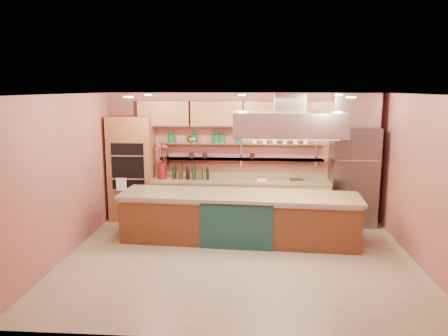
# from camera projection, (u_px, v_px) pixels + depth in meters

# --- Properties ---
(floor) EXTENTS (6.00, 5.00, 0.02)m
(floor) POSITION_uv_depth(u_px,v_px,m) (239.00, 259.00, 7.55)
(floor) COLOR tan
(floor) RESTS_ON ground
(ceiling) EXTENTS (6.00, 5.00, 0.02)m
(ceiling) POSITION_uv_depth(u_px,v_px,m) (240.00, 94.00, 7.05)
(ceiling) COLOR black
(ceiling) RESTS_ON wall_back
(wall_back) EXTENTS (6.00, 0.04, 2.80)m
(wall_back) POSITION_uv_depth(u_px,v_px,m) (243.00, 156.00, 9.75)
(wall_back) COLOR #A5574E
(wall_back) RESTS_ON floor
(wall_front) EXTENTS (6.00, 0.04, 2.80)m
(wall_front) POSITION_uv_depth(u_px,v_px,m) (231.00, 225.00, 4.85)
(wall_front) COLOR #A5574E
(wall_front) RESTS_ON floor
(wall_left) EXTENTS (0.04, 5.00, 2.80)m
(wall_left) POSITION_uv_depth(u_px,v_px,m) (65.00, 176.00, 7.51)
(wall_left) COLOR #A5574E
(wall_left) RESTS_ON floor
(wall_right) EXTENTS (0.04, 5.00, 2.80)m
(wall_right) POSITION_uv_depth(u_px,v_px,m) (424.00, 182.00, 7.09)
(wall_right) COLOR #A5574E
(wall_right) RESTS_ON floor
(oven_stack) EXTENTS (0.95, 0.64, 2.30)m
(oven_stack) POSITION_uv_depth(u_px,v_px,m) (132.00, 168.00, 9.65)
(oven_stack) COLOR #955A36
(oven_stack) RESTS_ON floor
(refrigerator) EXTENTS (0.95, 0.72, 2.10)m
(refrigerator) POSITION_uv_depth(u_px,v_px,m) (353.00, 176.00, 9.30)
(refrigerator) COLOR slate
(refrigerator) RESTS_ON floor
(back_counter) EXTENTS (3.84, 0.64, 0.93)m
(back_counter) POSITION_uv_depth(u_px,v_px,m) (240.00, 200.00, 9.63)
(back_counter) COLOR tan
(back_counter) RESTS_ON floor
(wall_shelf_lower) EXTENTS (3.60, 0.26, 0.03)m
(wall_shelf_lower) POSITION_uv_depth(u_px,v_px,m) (241.00, 159.00, 9.64)
(wall_shelf_lower) COLOR silver
(wall_shelf_lower) RESTS_ON wall_back
(wall_shelf_upper) EXTENTS (3.60, 0.26, 0.03)m
(wall_shelf_upper) POSITION_uv_depth(u_px,v_px,m) (241.00, 143.00, 9.57)
(wall_shelf_upper) COLOR silver
(wall_shelf_upper) RESTS_ON wall_back
(upper_cabinets) EXTENTS (4.60, 0.36, 0.55)m
(upper_cabinets) POSITION_uv_depth(u_px,v_px,m) (243.00, 114.00, 9.40)
(upper_cabinets) COLOR #955A36
(upper_cabinets) RESTS_ON wall_back
(range_hood) EXTENTS (2.00, 1.00, 0.45)m
(range_hood) POSITION_uv_depth(u_px,v_px,m) (289.00, 124.00, 7.95)
(range_hood) COLOR silver
(range_hood) RESTS_ON ceiling
(ceiling_downlights) EXTENTS (4.00, 2.80, 0.02)m
(ceiling_downlights) POSITION_uv_depth(u_px,v_px,m) (240.00, 96.00, 7.25)
(ceiling_downlights) COLOR #FFE5A5
(ceiling_downlights) RESTS_ON ceiling
(island) EXTENTS (4.48, 1.24, 0.92)m
(island) POSITION_uv_depth(u_px,v_px,m) (239.00, 218.00, 8.33)
(island) COLOR brown
(island) RESTS_ON floor
(flower_vase) EXTENTS (0.26, 0.26, 0.35)m
(flower_vase) POSITION_uv_depth(u_px,v_px,m) (162.00, 171.00, 9.58)
(flower_vase) COLOR maroon
(flower_vase) RESTS_ON back_counter
(oil_bottle_cluster) EXTENTS (0.89, 0.37, 0.28)m
(oil_bottle_cluster) POSITION_uv_depth(u_px,v_px,m) (191.00, 173.00, 9.55)
(oil_bottle_cluster) COLOR black
(oil_bottle_cluster) RESTS_ON back_counter
(kitchen_scale) EXTENTS (0.18, 0.14, 0.10)m
(kitchen_scale) POSITION_uv_depth(u_px,v_px,m) (262.00, 178.00, 9.46)
(kitchen_scale) COLOR white
(kitchen_scale) RESTS_ON back_counter
(bar_faucet) EXTENTS (0.04, 0.04, 0.23)m
(bar_faucet) POSITION_uv_depth(u_px,v_px,m) (299.00, 174.00, 9.49)
(bar_faucet) COLOR silver
(bar_faucet) RESTS_ON back_counter
(copper_kettle) EXTENTS (0.24, 0.24, 0.14)m
(copper_kettle) POSITION_uv_depth(u_px,v_px,m) (191.00, 139.00, 9.63)
(copper_kettle) COLOR #B37029
(copper_kettle) RESTS_ON wall_shelf_upper
(green_canister) EXTENTS (0.15, 0.15, 0.17)m
(green_canister) POSITION_uv_depth(u_px,v_px,m) (222.00, 139.00, 9.58)
(green_canister) COLOR #0F4725
(green_canister) RESTS_ON wall_shelf_upper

